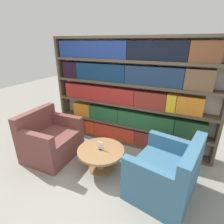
% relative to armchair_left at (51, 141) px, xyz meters
% --- Properties ---
extents(ground_plane, '(14.00, 14.00, 0.00)m').
position_rel_armchair_left_xyz_m(ground_plane, '(1.16, -0.27, -0.31)').
color(ground_plane, gray).
extents(bookshelf, '(3.27, 0.30, 2.14)m').
position_rel_armchair_left_xyz_m(bookshelf, '(1.12, 1.07, 0.76)').
color(bookshelf, silver).
rests_on(bookshelf, ground_plane).
extents(armchair_left, '(0.84, 0.96, 0.88)m').
position_rel_armchair_left_xyz_m(armchair_left, '(0.00, 0.00, 0.00)').
color(armchair_left, brown).
rests_on(armchair_left, ground_plane).
extents(armchair_right, '(0.96, 1.07, 0.88)m').
position_rel_armchair_left_xyz_m(armchair_right, '(2.11, -0.01, 0.00)').
color(armchair_right, '#386684').
rests_on(armchair_right, ground_plane).
extents(coffee_table, '(0.78, 0.78, 0.39)m').
position_rel_armchair_left_xyz_m(coffee_table, '(1.05, 0.05, -0.03)').
color(coffee_table, olive).
rests_on(coffee_table, ground_plane).
extents(table_sign, '(0.10, 0.06, 0.14)m').
position_rel_armchair_left_xyz_m(table_sign, '(1.05, 0.05, 0.14)').
color(table_sign, black).
rests_on(table_sign, coffee_table).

